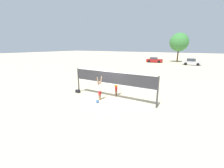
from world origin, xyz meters
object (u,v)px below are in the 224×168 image
Objects in this scene: volleyball_net at (112,80)px; parked_car_near at (154,60)px; tree_left_cluster at (179,42)px; parked_car_far at (192,62)px; player_spiker at (100,88)px; volleyball at (97,101)px; player_blocker at (116,83)px; gear_bag at (78,91)px.

parked_car_near is (-5.15, 30.81, -0.98)m from volleyball_net.
parked_car_far is at bearing -54.43° from tree_left_cluster.
player_spiker is at bearing -91.19° from tree_left_cluster.
tree_left_cluster is at bearing 30.80° from parked_car_near.
parked_car_far reaches higher than volleyball.
player_blocker reaches higher than player_spiker.
gear_bag is 31.11m from parked_car_near.
tree_left_cluster reaches higher than volleyball_net.
parked_car_near is at bearing 98.22° from volleyball.
tree_left_cluster is (-3.94, 5.51, 4.68)m from parked_car_far.
player_blocker is 0.50× the size of parked_car_near.
tree_left_cluster is at bearing -1.19° from player_spiker.
volleyball_net reaches higher than volleyball.
player_blocker is 0.53× the size of parked_car_far.
volleyball_net is 35.03m from tree_left_cluster.
player_blocker reaches higher than gear_bag.
tree_left_cluster reaches higher than parked_car_near.
player_spiker is 0.48× the size of parked_car_far.
parked_car_far is at bearing 82.23° from volleyball_net.
player_blocker reaches higher than parked_car_far.
player_blocker is 9.40× the size of volleyball.
parked_car_far is at bearing -16.14° from parked_car_near.
parked_car_near is at bearing 8.04° from player_spiker.
player_spiker is 1.74m from player_blocker.
volleyball_net is at bearing 4.10° from gear_bag.
player_blocker is (-0.06, 0.82, -0.45)m from volleyball_net.
gear_bag is (-3.65, -0.26, -1.47)m from volleyball_net.
gear_bag is (-2.97, 0.54, -0.90)m from player_spiker.
player_spiker reaches higher than parked_car_far.
volleyball_net is at bearing -40.32° from player_spiker.
player_blocker reaches higher than volleyball.
gear_bag is at bearing 160.26° from volleyball.
parked_car_far is (4.68, 30.13, -0.36)m from player_spiker.
player_spiker is at bearing -10.38° from gear_bag.
player_spiker is at bearing -88.85° from parked_car_near.
volleyball_net reaches higher than player_spiker.
player_spiker is 0.90× the size of player_blocker.
parked_car_near is at bearing -142.31° from tree_left_cluster.
parked_car_far is at bearing 171.89° from player_blocker.
volleyball_net reaches higher than parked_car_far.
tree_left_cluster is at bearing 123.18° from parked_car_far.
player_spiker is 8.48× the size of volleyball.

